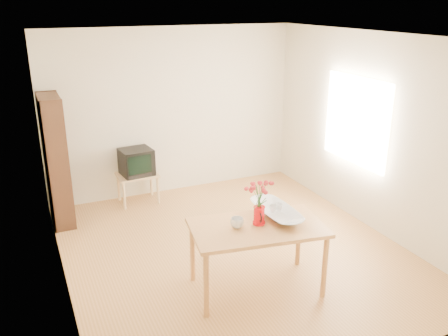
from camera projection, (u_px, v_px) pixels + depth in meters
name	position (u px, v px, depth m)	size (l,w,h in m)	color
room	(237.00, 151.00, 5.51)	(4.50, 4.50, 4.50)	#AB743C
table	(257.00, 233.00, 4.95)	(1.49, 1.00, 0.75)	#C18042
tv_stand	(137.00, 178.00, 7.23)	(0.60, 0.45, 0.46)	#D7B179
bookshelf	(57.00, 165.00, 6.45)	(0.28, 0.70, 1.80)	#311B10
pitcher	(259.00, 216.00, 4.94)	(0.13, 0.21, 0.20)	red
flowers	(260.00, 193.00, 4.85)	(0.23, 0.23, 0.32)	#F33945
mug	(237.00, 223.00, 4.87)	(0.14, 0.14, 0.11)	white
bowl	(277.00, 194.00, 5.08)	(0.53, 0.53, 0.50)	white
teacup_a	(273.00, 199.00, 5.08)	(0.07, 0.07, 0.07)	white
teacup_b	(279.00, 197.00, 5.13)	(0.07, 0.07, 0.06)	white
television	(136.00, 161.00, 7.15)	(0.50, 0.47, 0.40)	black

